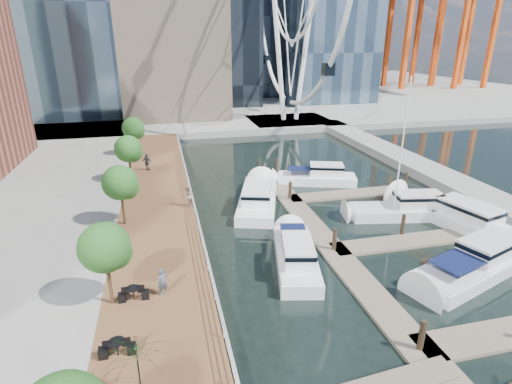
% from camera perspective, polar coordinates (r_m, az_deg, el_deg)
% --- Properties ---
extents(ground, '(520.00, 520.00, 0.00)m').
position_cam_1_polar(ground, '(21.98, 12.33, -19.20)').
color(ground, black).
rests_on(ground, ground).
extents(boardwalk, '(6.00, 60.00, 1.00)m').
position_cam_1_polar(boardwalk, '(32.81, -13.81, -4.07)').
color(boardwalk, brown).
rests_on(boardwalk, ground).
extents(seawall, '(0.25, 60.00, 1.00)m').
position_cam_1_polar(seawall, '(32.86, -8.58, -3.63)').
color(seawall, '#595954').
rests_on(seawall, ground).
extents(land_far, '(200.00, 114.00, 1.00)m').
position_cam_1_polar(land_far, '(117.96, -9.70, 13.94)').
color(land_far, gray).
rests_on(land_far, ground).
extents(breakwater, '(4.00, 60.00, 1.00)m').
position_cam_1_polar(breakwater, '(46.80, 24.28, 2.19)').
color(breakwater, gray).
rests_on(breakwater, ground).
extents(pier, '(14.00, 12.00, 1.00)m').
position_cam_1_polar(pier, '(71.75, 4.83, 9.90)').
color(pier, gray).
rests_on(pier, ground).
extents(railing, '(0.10, 60.00, 1.05)m').
position_cam_1_polar(railing, '(32.45, -8.85, -2.00)').
color(railing, white).
rests_on(railing, boardwalk).
extents(floating_docks, '(16.00, 34.00, 2.60)m').
position_cam_1_polar(floating_docks, '(32.55, 17.69, -4.70)').
color(floating_docks, '#6D6051').
rests_on(floating_docks, ground).
extents(port_cranes, '(40.00, 52.00, 38.00)m').
position_cam_1_polar(port_cranes, '(134.20, 22.67, 21.90)').
color(port_cranes, '#D84C14').
rests_on(port_cranes, ground).
extents(street_trees, '(2.60, 42.60, 4.60)m').
position_cam_1_polar(street_trees, '(30.66, -18.87, 1.25)').
color(street_trees, '#3F2B1C').
rests_on(street_trees, ground).
extents(cafe_tables, '(2.50, 13.70, 0.74)m').
position_cam_1_polar(cafe_tables, '(18.17, -18.37, -24.36)').
color(cafe_tables, black).
rests_on(cafe_tables, ground).
extents(yacht_foreground, '(11.49, 6.42, 2.15)m').
position_cam_1_polar(yacht_foreground, '(29.69, 28.74, -10.08)').
color(yacht_foreground, silver).
rests_on(yacht_foreground, ground).
extents(pedestrian_near, '(0.66, 0.53, 1.59)m').
position_cam_1_polar(pedestrian_near, '(22.58, -13.18, -12.42)').
color(pedestrian_near, '#444E5B').
rests_on(pedestrian_near, boardwalk).
extents(pedestrian_mid, '(0.90, 1.04, 1.84)m').
position_cam_1_polar(pedestrian_mid, '(33.45, -9.76, -0.62)').
color(pedestrian_mid, gray).
rests_on(pedestrian_mid, boardwalk).
extents(pedestrian_far, '(1.14, 0.90, 1.80)m').
position_cam_1_polar(pedestrian_far, '(44.00, -15.28, 4.13)').
color(pedestrian_far, '#2E313A').
rests_on(pedestrian_far, boardwalk).
extents(moored_yachts, '(20.73, 33.53, 11.50)m').
position_cam_1_polar(moored_yachts, '(33.81, 17.63, -4.64)').
color(moored_yachts, silver).
rests_on(moored_yachts, ground).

